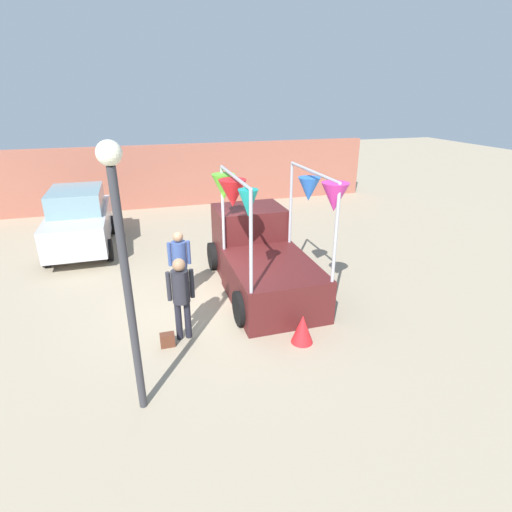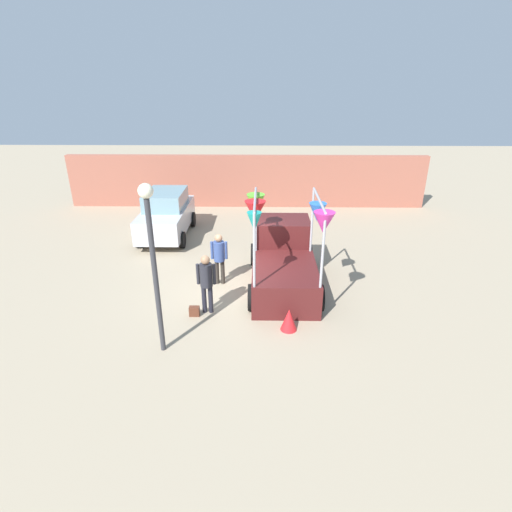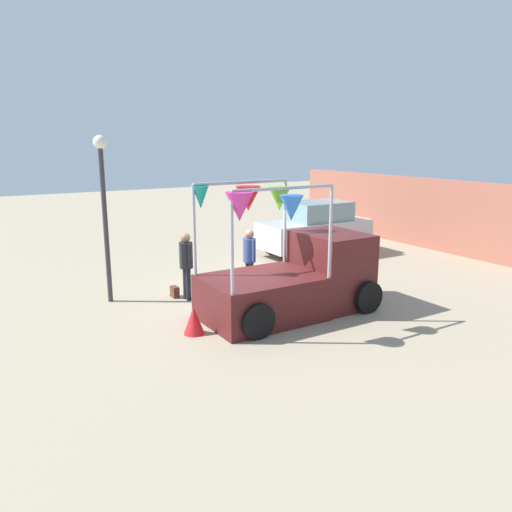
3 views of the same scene
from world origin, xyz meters
name	(u,v)px [view 2 (image 2 of 3)]	position (x,y,z in m)	size (l,w,h in m)	color
ground_plane	(236,290)	(0.00, 0.00, 0.00)	(60.00, 60.00, 0.00)	gray
vendor_truck	(283,257)	(1.47, 0.57, 0.89)	(2.44, 4.11, 3.07)	#4C1919
parked_car	(166,214)	(-3.14, 4.69, 0.94)	(1.88, 4.00, 1.88)	#B7B7BC
person_customer	(206,279)	(-0.71, -1.32, 1.06)	(0.53, 0.34, 1.74)	black
person_vendor	(219,254)	(-0.53, 0.43, 1.01)	(0.53, 0.34, 1.68)	#2D2823
handbag	(194,311)	(-1.06, -1.52, 0.14)	(0.28, 0.16, 0.28)	#592D1E
street_lamp	(152,249)	(-1.58, -3.04, 2.66)	(0.32, 0.32, 4.10)	#333338
brick_boundary_wall	(247,181)	(0.00, 9.06, 1.30)	(18.00, 0.36, 2.60)	#9E5947
folded_kite_bundle_crimson	(289,320)	(1.52, -2.14, 0.30)	(0.44, 0.44, 0.60)	red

